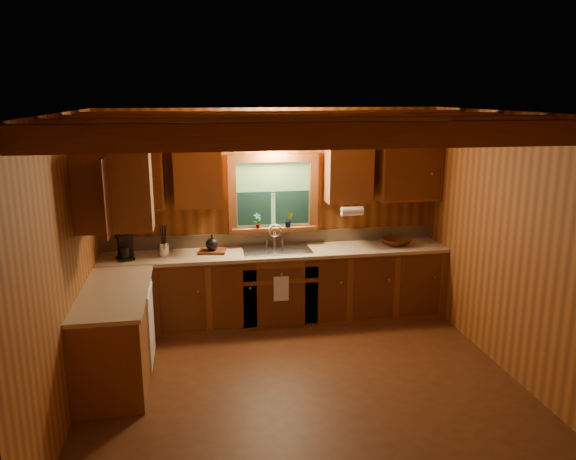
{
  "coord_description": "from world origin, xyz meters",
  "views": [
    {
      "loc": [
        -0.98,
        -4.82,
        2.76
      ],
      "look_at": [
        0.0,
        0.8,
        1.35
      ],
      "focal_mm": 34.43,
      "sensor_mm": 36.0,
      "label": 1
    }
  ],
  "objects_px": {
    "sink": "(277,254)",
    "cutting_board": "(212,251)",
    "coffee_maker": "(125,247)",
    "wicker_basket": "(395,242)"
  },
  "relations": [
    {
      "from": "sink",
      "to": "wicker_basket",
      "type": "relative_size",
      "value": 2.34
    },
    {
      "from": "sink",
      "to": "coffee_maker",
      "type": "relative_size",
      "value": 2.77
    },
    {
      "from": "cutting_board",
      "to": "wicker_basket",
      "type": "height_order",
      "value": "wicker_basket"
    },
    {
      "from": "wicker_basket",
      "to": "coffee_maker",
      "type": "bearing_deg",
      "value": -179.36
    },
    {
      "from": "coffee_maker",
      "to": "cutting_board",
      "type": "relative_size",
      "value": 0.94
    },
    {
      "from": "coffee_maker",
      "to": "cutting_board",
      "type": "bearing_deg",
      "value": -17.95
    },
    {
      "from": "cutting_board",
      "to": "wicker_basket",
      "type": "bearing_deg",
      "value": 7.43
    },
    {
      "from": "sink",
      "to": "cutting_board",
      "type": "distance_m",
      "value": 0.78
    },
    {
      "from": "coffee_maker",
      "to": "wicker_basket",
      "type": "distance_m",
      "value": 3.3
    },
    {
      "from": "sink",
      "to": "cutting_board",
      "type": "xyz_separation_m",
      "value": [
        -0.78,
        0.03,
        0.06
      ]
    }
  ]
}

